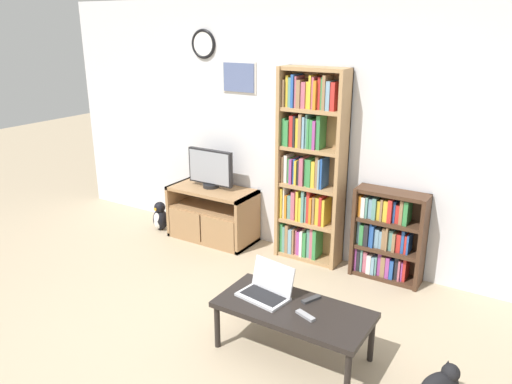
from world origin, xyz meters
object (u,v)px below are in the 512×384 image
(bookshelf_short, at_px, (386,236))
(remote_near_laptop, at_px, (305,315))
(television, at_px, (210,169))
(tv_stand, at_px, (212,214))
(coffee_table, at_px, (293,312))
(bookshelf_tall, at_px, (309,168))
(laptop, at_px, (267,288))
(penguin_figurine, at_px, (160,217))
(remote_far_from_laptop, at_px, (311,299))

(bookshelf_short, height_order, remote_near_laptop, bookshelf_short)
(remote_near_laptop, bearing_deg, bookshelf_short, 17.51)
(television, bearing_deg, tv_stand, -52.89)
(tv_stand, height_order, coffee_table, tv_stand)
(bookshelf_tall, distance_m, remote_near_laptop, 1.86)
(tv_stand, distance_m, television, 0.52)
(bookshelf_short, bearing_deg, laptop, -106.41)
(television, xyz_separation_m, bookshelf_short, (1.98, 0.11, -0.39))
(penguin_figurine, bearing_deg, laptop, -29.05)
(bookshelf_tall, relative_size, bookshelf_short, 2.22)
(bookshelf_tall, relative_size, laptop, 4.80)
(remote_far_from_laptop, distance_m, penguin_figurine, 2.77)
(tv_stand, bearing_deg, laptop, -41.36)
(bookshelf_tall, bearing_deg, bookshelf_short, 0.23)
(bookshelf_tall, distance_m, coffee_table, 1.77)
(penguin_figurine, bearing_deg, remote_near_laptop, -27.30)
(laptop, distance_m, remote_far_from_laptop, 0.34)
(coffee_table, relative_size, penguin_figurine, 3.26)
(bookshelf_tall, height_order, penguin_figurine, bookshelf_tall)
(penguin_figurine, bearing_deg, bookshelf_short, 5.57)
(bookshelf_short, distance_m, remote_far_from_laptop, 1.38)
(tv_stand, height_order, remote_near_laptop, tv_stand)
(tv_stand, xyz_separation_m, bookshelf_short, (1.95, 0.15, 0.12))
(coffee_table, bearing_deg, bookshelf_tall, 112.96)
(television, relative_size, remote_far_from_laptop, 3.43)
(tv_stand, xyz_separation_m, remote_near_laptop, (1.89, -1.44, 0.10))
(remote_near_laptop, bearing_deg, television, 72.02)
(coffee_table, xyz_separation_m, remote_far_from_laptop, (0.07, 0.15, 0.05))
(bookshelf_short, bearing_deg, remote_far_from_laptop, -95.04)
(coffee_table, height_order, laptop, laptop)
(laptop, distance_m, remote_near_laptop, 0.40)
(coffee_table, bearing_deg, bookshelf_short, 82.94)
(laptop, relative_size, penguin_figurine, 1.18)
(bookshelf_short, height_order, penguin_figurine, bookshelf_short)
(remote_far_from_laptop, bearing_deg, penguin_figurine, -0.50)
(tv_stand, relative_size, remote_far_from_laptop, 5.97)
(television, relative_size, bookshelf_short, 0.64)
(bookshelf_tall, relative_size, remote_far_from_laptop, 11.92)
(bookshelf_short, bearing_deg, penguin_figurine, -174.43)
(remote_far_from_laptop, relative_size, penguin_figurine, 0.48)
(television, height_order, laptop, television)
(tv_stand, relative_size, remote_near_laptop, 5.93)
(bookshelf_tall, distance_m, laptop, 1.62)
(bookshelf_short, bearing_deg, bookshelf_tall, -179.77)
(tv_stand, bearing_deg, coffee_table, -38.01)
(tv_stand, distance_m, remote_near_laptop, 2.38)
(tv_stand, bearing_deg, bookshelf_short, 4.38)
(television, distance_m, bookshelf_short, 2.02)
(tv_stand, height_order, penguin_figurine, tv_stand)
(laptop, relative_size, remote_far_from_laptop, 2.48)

